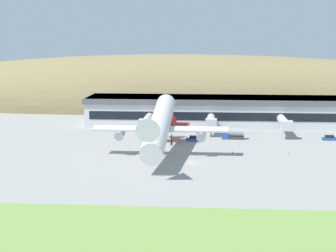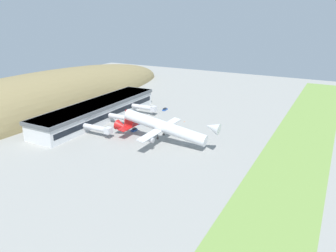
% 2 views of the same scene
% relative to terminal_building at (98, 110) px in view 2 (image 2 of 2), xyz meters
% --- Properties ---
extents(ground_plane, '(371.85, 371.85, 0.00)m').
position_rel_terminal_building_xyz_m(ground_plane, '(-5.20, -55.51, -5.43)').
color(ground_plane, gray).
extents(grass_strip_foreground, '(334.67, 26.85, 0.08)m').
position_rel_terminal_building_xyz_m(grass_strip_foreground, '(-5.20, -104.24, -5.39)').
color(grass_strip_foreground, '#759947').
rests_on(grass_strip_foreground, ground_plane).
extents(hill_backdrop, '(294.77, 55.19, 44.06)m').
position_rel_terminal_building_xyz_m(hill_backdrop, '(-13.74, 46.94, -5.43)').
color(hill_backdrop, olive).
rests_on(hill_backdrop, ground_plane).
extents(terminal_building, '(85.87, 18.70, 9.59)m').
position_rel_terminal_building_xyz_m(terminal_building, '(0.00, 0.00, 0.00)').
color(terminal_building, silver).
rests_on(terminal_building, ground_plane).
extents(jetway_0, '(3.38, 16.07, 5.43)m').
position_rel_terminal_building_xyz_m(jetway_0, '(-20.80, -17.67, -1.44)').
color(jetway_0, silver).
rests_on(jetway_0, ground_plane).
extents(jetway_1, '(3.38, 13.94, 5.43)m').
position_rel_terminal_building_xyz_m(jetway_1, '(-1.07, -16.54, -1.44)').
color(jetway_1, silver).
rests_on(jetway_1, ground_plane).
extents(jetway_2, '(3.38, 16.09, 5.43)m').
position_rel_terminal_building_xyz_m(jetway_2, '(20.95, -17.68, -1.44)').
color(jetway_2, silver).
rests_on(jetway_2, ground_plane).
extents(cargo_airplane, '(34.26, 52.87, 13.10)m').
position_rel_terminal_building_xyz_m(cargo_airplane, '(-13.82, -48.71, 2.34)').
color(cargo_airplane, silver).
extents(service_car_0, '(3.75, 1.74, 1.49)m').
position_rel_terminal_building_xyz_m(service_car_0, '(-6.30, -28.14, -4.82)').
color(service_car_0, '#264C99').
rests_on(service_car_0, ground_plane).
extents(service_car_1, '(4.58, 1.79, 1.43)m').
position_rel_terminal_building_xyz_m(service_car_1, '(33.28, -23.94, -4.84)').
color(service_car_1, '#264C99').
rests_on(service_car_1, ground_plane).
extents(fuel_truck, '(6.58, 2.68, 3.22)m').
position_rel_terminal_building_xyz_m(fuel_truck, '(5.41, -24.24, -3.93)').
color(fuel_truck, '#264C99').
rests_on(fuel_truck, ground_plane).
extents(traffic_cone_0, '(0.52, 0.52, 0.58)m').
position_rel_terminal_building_xyz_m(traffic_cone_0, '(4.60, -43.89, -5.15)').
color(traffic_cone_0, orange).
rests_on(traffic_cone_0, ground_plane).
extents(traffic_cone_1, '(0.52, 0.52, 0.58)m').
position_rel_terminal_building_xyz_m(traffic_cone_1, '(18.87, -44.14, -5.15)').
color(traffic_cone_1, orange).
rests_on(traffic_cone_1, ground_plane).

